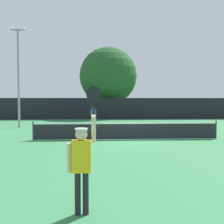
{
  "coord_description": "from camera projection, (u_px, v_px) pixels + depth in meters",
  "views": [
    {
      "loc": [
        -1.62,
        -15.4,
        2.3
      ],
      "look_at": [
        -0.59,
        4.55,
        1.39
      ],
      "focal_mm": 42.99,
      "sensor_mm": 36.0,
      "label": 1
    }
  ],
  "objects": [
    {
      "name": "parked_car_near",
      "position": [
        85.0,
        110.0,
        38.53
      ],
      "size": [
        2.27,
        4.35,
        1.69
      ],
      "rotation": [
        0.0,
        0.0,
        0.09
      ],
      "color": "white",
      "rests_on": "ground"
    },
    {
      "name": "parked_car_mid",
      "position": [
        121.0,
        110.0,
        38.98
      ],
      "size": [
        1.92,
        4.21,
        1.69
      ],
      "rotation": [
        0.0,
        0.0,
        -0.0
      ],
      "color": "white",
      "rests_on": "ground"
    },
    {
      "name": "ground_plane",
      "position": [
        126.0,
        139.0,
        15.55
      ],
      "size": [
        120.0,
        120.0,
        0.0
      ],
      "primitive_type": "plane",
      "color": "#387F4C"
    },
    {
      "name": "tennis_net",
      "position": [
        126.0,
        131.0,
        15.52
      ],
      "size": [
        10.73,
        0.08,
        1.07
      ],
      "color": "#232328",
      "rests_on": "ground"
    },
    {
      "name": "light_pole",
      "position": [
        18.0,
        71.0,
        22.03
      ],
      "size": [
        1.18,
        0.28,
        8.29
      ],
      "color": "gray",
      "rests_on": "ground"
    },
    {
      "name": "perimeter_fence",
      "position": [
        112.0,
        109.0,
        31.66
      ],
      "size": [
        30.54,
        0.12,
        2.51
      ],
      "primitive_type": "cube",
      "color": "black",
      "rests_on": "ground"
    },
    {
      "name": "tennis_ball",
      "position": [
        152.0,
        136.0,
        16.76
      ],
      "size": [
        0.07,
        0.07,
        0.07
      ],
      "primitive_type": "sphere",
      "color": "#CCE033",
      "rests_on": "ground"
    },
    {
      "name": "player_receiving",
      "position": [
        93.0,
        114.0,
        24.85
      ],
      "size": [
        0.57,
        0.24,
        1.64
      ],
      "rotation": [
        0.0,
        0.0,
        3.14
      ],
      "color": "blue",
      "rests_on": "ground"
    },
    {
      "name": "large_tree",
      "position": [
        108.0,
        76.0,
        35.21
      ],
      "size": [
        7.53,
        7.53,
        9.2
      ],
      "color": "brown",
      "rests_on": "ground"
    },
    {
      "name": "player_serving",
      "position": [
        82.0,
        157.0,
        5.34
      ],
      "size": [
        0.67,
        0.4,
        2.6
      ],
      "color": "yellow",
      "rests_on": "ground"
    }
  ]
}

